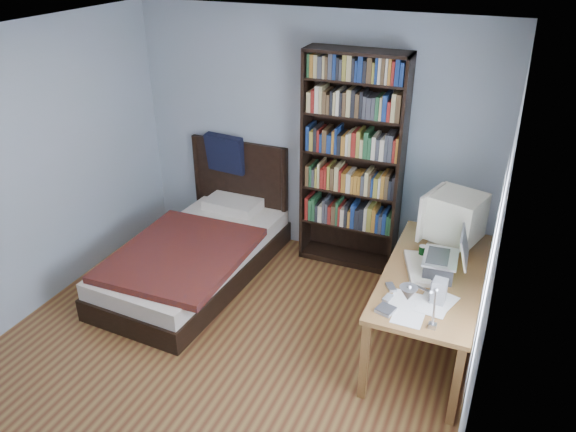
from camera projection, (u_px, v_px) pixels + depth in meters
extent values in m
plane|color=brown|center=(217.00, 363.00, 4.55)|extent=(4.20, 4.20, 0.00)
plane|color=white|center=(193.00, 47.00, 3.40)|extent=(4.20, 4.20, 0.00)
cube|color=#A6B0C3|center=(311.00, 137.00, 5.69)|extent=(3.80, 0.04, 2.50)
cube|color=#A6B0C3|center=(7.00, 185.00, 4.63)|extent=(0.04, 4.20, 2.50)
cube|color=#A6B0C3|center=(487.00, 287.00, 3.32)|extent=(0.04, 4.20, 2.50)
cube|color=white|center=(488.00, 271.00, 3.11)|extent=(0.01, 1.14, 1.14)
cube|color=white|center=(486.00, 271.00, 3.11)|extent=(0.01, 1.00, 1.00)
cube|color=brown|center=(434.00, 275.00, 4.42)|extent=(0.75, 1.61, 0.04)
cube|color=brown|center=(365.00, 360.00, 4.08)|extent=(0.06, 0.06, 0.69)
cube|color=brown|center=(456.00, 386.00, 3.85)|extent=(0.06, 0.06, 0.69)
cube|color=brown|center=(408.00, 260.00, 5.31)|extent=(0.06, 0.06, 0.69)
cube|color=brown|center=(480.00, 274.00, 5.09)|extent=(0.06, 0.06, 0.69)
cube|color=brown|center=(440.00, 276.00, 5.06)|extent=(0.69, 0.40, 0.68)
cube|color=beige|center=(447.00, 244.00, 4.78)|extent=(0.32, 0.29, 0.03)
cylinder|color=beige|center=(448.00, 239.00, 4.76)|extent=(0.10, 0.10, 0.06)
cube|color=beige|center=(455.00, 216.00, 4.65)|extent=(0.50, 0.49, 0.39)
cube|color=beige|center=(431.00, 212.00, 4.72)|extent=(0.15, 0.40, 0.41)
cube|color=#42AEEE|center=(429.00, 212.00, 4.72)|extent=(0.10, 0.30, 0.27)
cube|color=#2D2D30|center=(439.00, 267.00, 4.34)|extent=(0.24, 0.28, 0.15)
cube|color=#B3B4B8|center=(441.00, 258.00, 4.30)|extent=(0.28, 0.35, 0.02)
cube|color=#2D2D30|center=(438.00, 256.00, 4.30)|extent=(0.18, 0.28, 0.00)
cube|color=#B3B4B8|center=(465.00, 247.00, 4.18)|extent=(0.10, 0.34, 0.24)
cube|color=#0CBF26|center=(463.00, 247.00, 4.19)|extent=(0.07, 0.28, 0.19)
cube|color=#99999E|center=(432.00, 326.00, 3.79)|extent=(0.05, 0.05, 0.04)
cylinder|color=#99999E|center=(434.00, 307.00, 3.66)|extent=(0.02, 0.13, 0.35)
cylinder|color=#99999E|center=(423.00, 289.00, 3.41)|extent=(0.15, 0.29, 0.18)
cone|color=#99999E|center=(408.00, 294.00, 3.30)|extent=(0.11, 0.11, 0.09)
cube|color=beige|center=(419.00, 268.00, 4.44)|extent=(0.34, 0.52, 0.05)
cube|color=gray|center=(439.00, 292.00, 4.01)|extent=(0.10, 0.10, 0.19)
cylinder|color=#073306|center=(422.00, 252.00, 4.58)|extent=(0.06, 0.06, 0.11)
ellipsoid|color=silver|center=(439.00, 253.00, 4.64)|extent=(0.07, 0.12, 0.04)
cube|color=#B3B4B8|center=(391.00, 287.00, 4.21)|extent=(0.11, 0.12, 0.02)
cube|color=gray|center=(388.00, 298.00, 4.09)|extent=(0.07, 0.10, 0.02)
cube|color=gray|center=(386.00, 310.00, 3.96)|extent=(0.15, 0.15, 0.02)
cube|color=black|center=(307.00, 157.00, 5.63)|extent=(0.03, 0.30, 2.18)
cube|color=black|center=(400.00, 171.00, 5.31)|extent=(0.03, 0.30, 2.18)
cube|color=black|center=(358.00, 51.00, 4.97)|extent=(0.98, 0.30, 0.03)
cube|color=black|center=(347.00, 257.00, 5.96)|extent=(0.98, 0.30, 0.06)
cube|color=black|center=(356.00, 159.00, 5.58)|extent=(0.98, 0.02, 2.18)
cube|color=olive|center=(352.00, 162.00, 5.44)|extent=(0.90, 0.22, 1.98)
cube|color=black|center=(196.00, 266.00, 5.64)|extent=(1.19, 2.21, 0.22)
cube|color=white|center=(195.00, 250.00, 5.55)|extent=(1.15, 2.15, 0.16)
cube|color=#982A0D|center=(182.00, 254.00, 5.27)|extent=(1.16, 1.42, 0.07)
cube|color=white|center=(233.00, 204.00, 6.17)|extent=(0.61, 0.41, 0.12)
cube|color=black|center=(240.00, 188.00, 6.27)|extent=(1.14, 0.05, 1.10)
cylinder|color=black|center=(198.00, 181.00, 6.43)|extent=(0.06, 0.06, 1.10)
cylinder|color=black|center=(284.00, 197.00, 6.06)|extent=(0.06, 0.06, 1.10)
cube|color=black|center=(225.00, 154.00, 6.11)|extent=(0.46, 0.20, 0.43)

